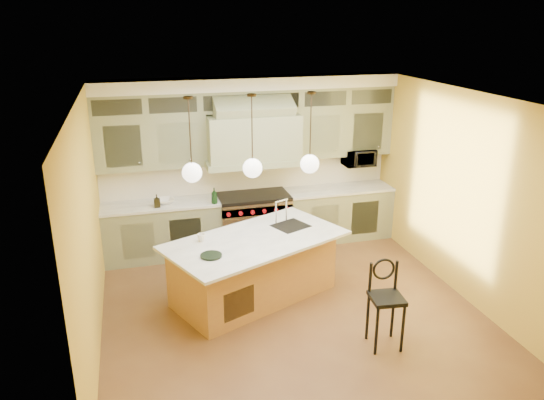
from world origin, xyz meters
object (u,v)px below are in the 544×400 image
object	(u,v)px
range	(254,221)
counter_stool	(386,299)
microwave	(359,157)
kitchen_island	(254,267)

from	to	relation	value
range	counter_stool	xyz separation A→B (m)	(0.86, -3.24, 0.13)
counter_stool	microwave	size ratio (longest dim) A/B	2.02
range	kitchen_island	size ratio (longest dim) A/B	0.43
range	microwave	bearing A→B (deg)	3.12
kitchen_island	counter_stool	size ratio (longest dim) A/B	2.54
range	counter_stool	distance (m)	3.36
kitchen_island	microwave	size ratio (longest dim) A/B	5.12
range	kitchen_island	distance (m)	1.74
kitchen_island	counter_stool	distance (m)	2.00
range	microwave	distance (m)	2.18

